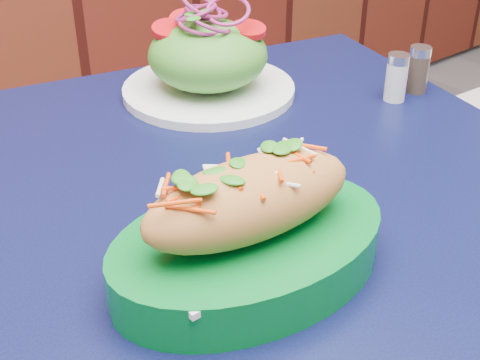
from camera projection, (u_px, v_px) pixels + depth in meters
cafe_table at (223, 274)px, 0.72m from camera, size 0.96×0.96×0.75m
banh_mi_basket at (249, 231)px, 0.56m from camera, size 0.27×0.19×0.12m
salad_plate at (208, 60)px, 0.89m from camera, size 0.23×0.23×0.13m
salt_shaker at (396, 77)px, 0.88m from camera, size 0.03×0.03×0.06m
pepper_shaker at (418, 69)px, 0.91m from camera, size 0.03×0.03×0.06m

